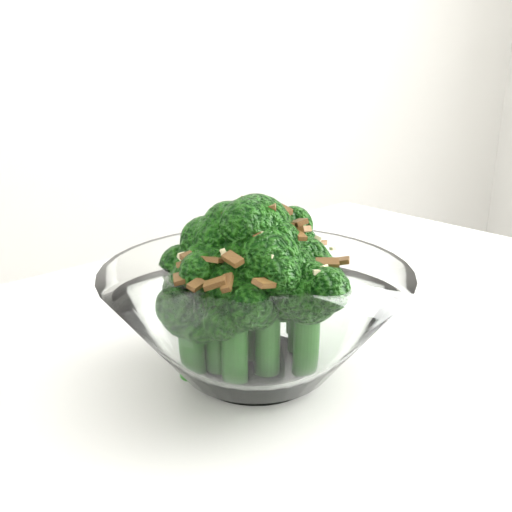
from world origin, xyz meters
name	(u,v)px	position (x,y,z in m)	size (l,w,h in m)	color
table	(247,505)	(0.08, 0.03, 0.68)	(1.42, 1.22, 0.75)	white
broccoli_dish	(255,306)	(0.11, 0.10, 0.81)	(0.24, 0.24, 0.15)	white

